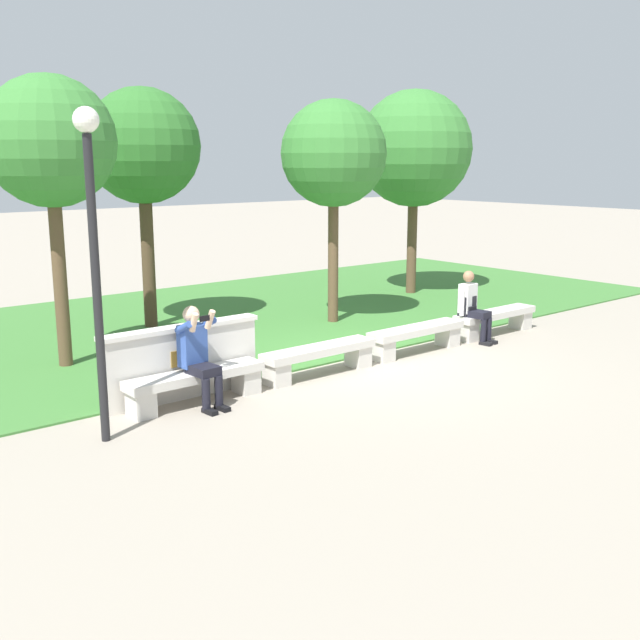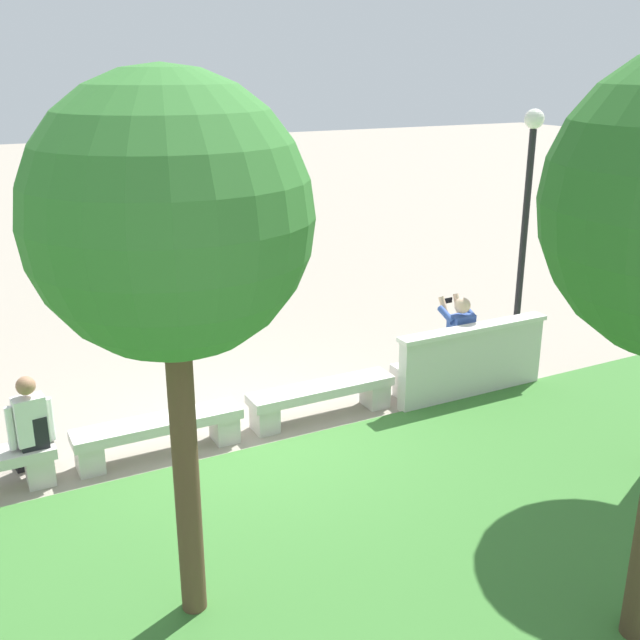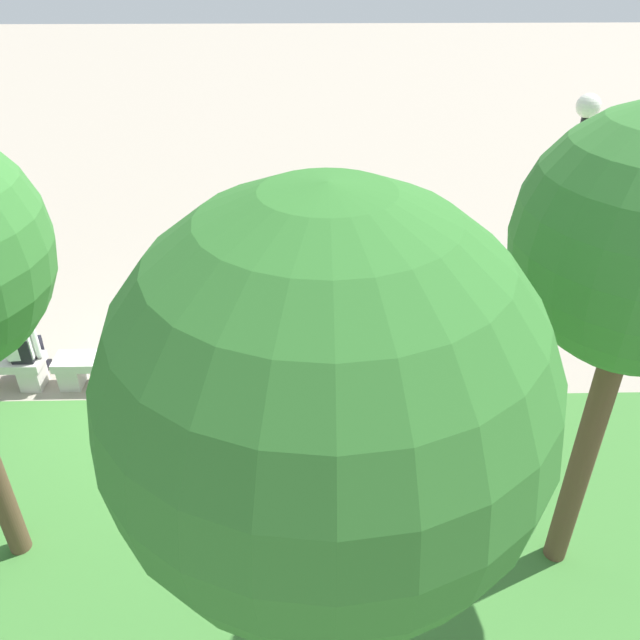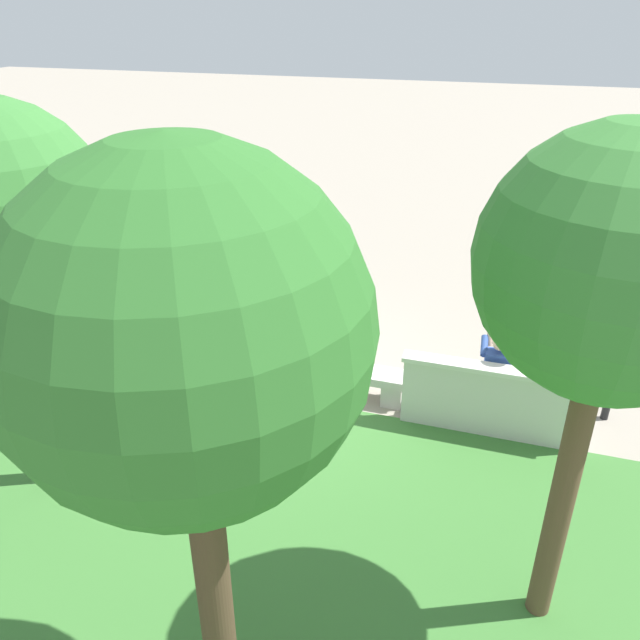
# 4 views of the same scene
# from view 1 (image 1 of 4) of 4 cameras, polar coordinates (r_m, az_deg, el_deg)

# --- Properties ---
(ground_plane) EXTENTS (80.00, 80.00, 0.00)m
(ground_plane) POSITION_cam_1_polar(r_m,az_deg,el_deg) (11.96, 3.85, -3.31)
(ground_plane) COLOR gray
(grass_strip) EXTENTS (20.30, 8.00, 0.03)m
(grass_strip) POSITION_cam_1_polar(r_m,az_deg,el_deg) (15.33, -7.49, 0.10)
(grass_strip) COLOR #3D7533
(grass_strip) RESTS_ON ground
(bench_main) EXTENTS (1.95, 0.40, 0.45)m
(bench_main) POSITION_cam_1_polar(r_m,az_deg,el_deg) (10.03, -9.44, -4.69)
(bench_main) COLOR beige
(bench_main) RESTS_ON ground
(bench_near) EXTENTS (1.95, 0.40, 0.45)m
(bench_near) POSITION_cam_1_polar(r_m,az_deg,el_deg) (11.20, -0.06, -2.76)
(bench_near) COLOR beige
(bench_near) RESTS_ON ground
(bench_mid) EXTENTS (1.95, 0.40, 0.45)m
(bench_mid) POSITION_cam_1_polar(r_m,az_deg,el_deg) (12.61, 7.36, -1.16)
(bench_mid) COLOR beige
(bench_mid) RESTS_ON ground
(bench_far) EXTENTS (1.95, 0.40, 0.45)m
(bench_far) POSITION_cam_1_polar(r_m,az_deg,el_deg) (14.21, 13.19, 0.11)
(bench_far) COLOR beige
(bench_far) RESTS_ON ground
(backrest_wall_with_plaque) EXTENTS (2.32, 0.24, 1.01)m
(backrest_wall_with_plaque) POSITION_cam_1_polar(r_m,az_deg,el_deg) (10.26, -10.44, -3.10)
(backrest_wall_with_plaque) COLOR beige
(backrest_wall_with_plaque) RESTS_ON ground
(person_photographer) EXTENTS (0.49, 0.74, 1.32)m
(person_photographer) POSITION_cam_1_polar(r_m,az_deg,el_deg) (9.85, -9.31, -2.37)
(person_photographer) COLOR black
(person_photographer) RESTS_ON ground
(person_distant) EXTENTS (0.48, 0.70, 1.26)m
(person_distant) POSITION_cam_1_polar(r_m,az_deg,el_deg) (13.51, 11.55, 1.18)
(person_distant) COLOR black
(person_distant) RESTS_ON ground
(backpack) EXTENTS (0.28, 0.24, 0.43)m
(backpack) POSITION_cam_1_polar(r_m,az_deg,el_deg) (13.56, 11.16, 1.04)
(backpack) COLOR black
(backpack) RESTS_ON bench_far
(tree_behind_wall) EXTENTS (2.70, 2.70, 4.78)m
(tree_behind_wall) POSITION_cam_1_polar(r_m,az_deg,el_deg) (18.01, 7.20, 12.78)
(tree_behind_wall) COLOR brown
(tree_behind_wall) RESTS_ON ground
(tree_left_background) EXTENTS (2.03, 2.03, 4.31)m
(tree_left_background) POSITION_cam_1_polar(r_m,az_deg,el_deg) (14.57, 1.04, 12.48)
(tree_left_background) COLOR brown
(tree_left_background) RESTS_ON ground
(tree_right_background) EXTENTS (1.95, 1.95, 4.41)m
(tree_right_background) POSITION_cam_1_polar(r_m,az_deg,el_deg) (11.98, -19.88, 12.52)
(tree_right_background) COLOR brown
(tree_right_background) RESTS_ON ground
(tree_far_back) EXTENTS (2.12, 2.12, 4.49)m
(tree_far_back) POSITION_cam_1_polar(r_m,az_deg,el_deg) (14.48, -13.35, 12.65)
(tree_far_back) COLOR #4C3826
(tree_far_back) RESTS_ON ground
(lamp_post) EXTENTS (0.28, 0.28, 3.72)m
(lamp_post) POSITION_cam_1_polar(r_m,az_deg,el_deg) (8.55, -16.93, 6.74)
(lamp_post) COLOR black
(lamp_post) RESTS_ON ground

